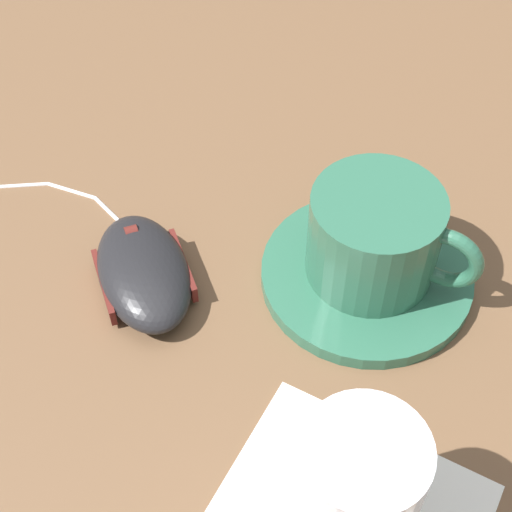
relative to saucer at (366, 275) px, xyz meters
name	(u,v)px	position (x,y,z in m)	size (l,w,h in m)	color
ground_plane	(249,385)	(-0.10, 0.07, -0.01)	(3.00, 3.00, 0.00)	brown
saucer	(366,275)	(0.00, 0.00, 0.00)	(0.15, 0.15, 0.01)	#2D664C
coffee_cup	(377,237)	(0.00, 0.00, 0.04)	(0.09, 0.12, 0.07)	#2D664C
computer_mouse	(143,272)	(-0.02, 0.15, 0.01)	(0.12, 0.10, 0.03)	black
drinking_glass	(356,497)	(-0.19, 0.00, 0.05)	(0.06, 0.06, 0.11)	silver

